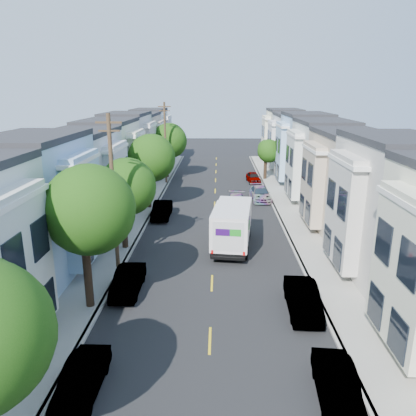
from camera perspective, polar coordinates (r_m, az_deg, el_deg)
ground at (r=25.44m, az=0.55°, el=-10.54°), size 160.00×160.00×0.00m
road_slab at (r=39.42m, az=0.91°, el=-0.70°), size 12.00×70.00×0.02m
curb_left at (r=39.92m, az=-7.81°, el=-0.54°), size 0.30×70.00×0.15m
curb_right at (r=39.82m, az=9.65°, el=-0.66°), size 0.30×70.00×0.15m
sidewalk_left at (r=40.15m, az=-9.64°, el=-0.52°), size 2.60×70.00×0.15m
sidewalk_right at (r=40.02m, az=11.49°, el=-0.67°), size 2.60×70.00×0.15m
centerline at (r=39.43m, az=0.91°, el=-0.71°), size 0.12×70.00×0.01m
townhouse_row_left at (r=41.07m, az=-14.85°, el=-0.57°), size 5.00×70.00×8.50m
townhouse_row_right at (r=40.88m, az=16.74°, el=-0.80°), size 5.00×70.00×8.50m
tree_b at (r=21.54m, az=-16.56°, el=-0.28°), size 4.70×4.70×7.96m
tree_c at (r=29.79m, az=-11.47°, el=2.92°), size 4.18×4.18×6.89m
tree_d at (r=40.31m, az=-8.10°, el=6.95°), size 4.70×4.70×7.47m
tree_e at (r=54.91m, az=-5.57°, el=9.37°), size 4.70×4.70×7.41m
tree_far_r at (r=54.33m, az=8.46°, el=7.88°), size 3.04×3.04×5.36m
utility_pole_near at (r=26.37m, az=-13.17°, el=1.95°), size 1.60×0.26×10.00m
utility_pole_far at (r=51.55m, az=-6.02°, el=9.06°), size 1.60×0.26×10.00m
fedex_truck at (r=30.49m, az=3.42°, el=-2.23°), size 2.63×6.83×3.28m
lead_sedan at (r=40.27m, az=3.93°, el=0.69°), size 2.42×5.01×1.46m
parked_left_b at (r=17.76m, az=-17.33°, el=-22.09°), size 1.35×3.82×1.27m
parked_left_c at (r=24.59m, az=-11.17°, el=-10.08°), size 1.49×4.14×1.38m
parked_left_d at (r=38.04m, az=-6.51°, el=-0.29°), size 1.58×4.44×1.48m
parked_right_a at (r=17.45m, az=17.70°, el=-22.80°), size 1.69×4.08×1.33m
parked_right_b at (r=22.72m, az=13.18°, el=-12.38°), size 1.72×4.48×1.47m
parked_right_c at (r=44.27m, az=7.34°, el=1.99°), size 2.31×4.86×1.42m
parked_right_d at (r=52.93m, az=6.39°, el=4.29°), size 1.92×4.16×1.31m
motorcycle at (r=17.27m, az=18.88°, el=-24.28°), size 0.30×2.18×0.87m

